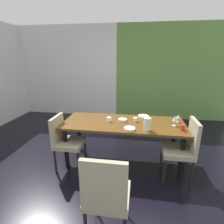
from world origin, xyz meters
The scene contains 16 objects.
ground_plane centered at (0.00, 0.00, -0.01)m, with size 6.31×5.50×0.02m, color black.
back_panel_interior centered at (-1.61, 2.70, 1.34)m, with size 3.08×0.10×2.67m, color silver.
garden_window_panel centered at (1.54, 2.70, 1.34)m, with size 3.22×0.10×2.67m, color #618B43.
dining_table centered at (0.37, 0.21, 0.65)m, with size 2.03×0.84×0.73m.
chair_right_near centered at (1.29, -0.11, 0.52)m, with size 0.44×0.44×0.94m.
chair_head_near centered at (0.34, -1.21, 0.53)m, with size 0.44×0.44×0.97m.
chair_left_near centered at (-0.55, -0.11, 0.51)m, with size 0.45×0.44×0.90m.
wine_glass_rear centered at (1.28, 0.36, 0.83)m, with size 0.07×0.07×0.13m.
wine_glass_front centered at (1.19, 0.18, 0.85)m, with size 0.07×0.07×0.17m.
serving_bowl_near_shelf centered at (0.71, 0.50, 0.75)m, with size 0.19×0.19×0.04m, color #EDF1C9.
serving_bowl_right centered at (0.35, 0.26, 0.75)m, with size 0.15×0.15×0.04m, color beige.
serving_bowl_west centered at (0.49, -0.10, 0.75)m, with size 0.17×0.17×0.04m, color silver.
cup_corner centered at (1.28, 0.02, 0.78)m, with size 0.07×0.07×0.09m, color red.
cup_center centered at (0.56, 0.27, 0.77)m, with size 0.08×0.08×0.07m, color beige.
cup_near_window centered at (0.12, 0.21, 0.77)m, with size 0.08×0.08×0.08m, color white.
pitcher_left centered at (0.75, -0.07, 0.83)m, with size 0.12×0.11×0.20m.
Camera 1 is at (0.60, -2.55, 1.79)m, focal length 28.00 mm.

